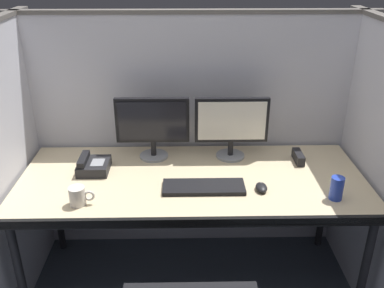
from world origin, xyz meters
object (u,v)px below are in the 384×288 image
monitor_right (232,124)px  coffee_mug (78,196)px  keyboard_main (204,187)px  red_stapler (298,157)px  desk (192,186)px  computer_mouse (261,187)px  desk_phone (93,165)px  monitor_left (152,124)px  soda_can (337,188)px

monitor_right → coffee_mug: size_ratio=3.41×
monitor_right → keyboard_main: (-0.18, -0.37, -0.20)m
monitor_right → red_stapler: (0.40, -0.07, -0.19)m
desk → computer_mouse: (0.36, -0.13, 0.07)m
keyboard_main → desk_phone: size_ratio=2.26×
desk → monitor_left: (-0.23, 0.27, 0.27)m
coffee_mug → desk_phone: (0.01, 0.34, -0.01)m
computer_mouse → desk_phone: 0.95m
desk → monitor_left: monitor_left is taller
desk → computer_mouse: size_ratio=19.79×
keyboard_main → computer_mouse: (0.30, -0.02, 0.01)m
soda_can → red_stapler: bearing=101.7°
monitor_left → desk: bearing=-49.6°
keyboard_main → desk_phone: desk_phone is taller
desk → monitor_left: bearing=130.4°
monitor_right → computer_mouse: size_ratio=4.48×
monitor_right → coffee_mug: 0.96m
monitor_right → desk_phone: monitor_right is taller
monitor_left → monitor_right: 0.46m
desk → coffee_mug: size_ratio=15.08×
desk → keyboard_main: keyboard_main is taller
soda_can → desk_phone: bearing=166.0°
monitor_right → soda_can: (0.48, -0.48, -0.15)m
monitor_right → red_stapler: bearing=-9.5°
monitor_right → computer_mouse: bearing=-72.6°
computer_mouse → coffee_mug: size_ratio=0.76×
keyboard_main → soda_can: soda_can is taller
desk → monitor_right: 0.44m
monitor_right → red_stapler: size_ratio=2.87×
monitor_right → desk_phone: size_ratio=2.26×
keyboard_main → red_stapler: size_ratio=2.87×
monitor_right → computer_mouse: 0.46m
computer_mouse → coffee_mug: coffee_mug is taller
red_stapler → desk: bearing=-162.9°
computer_mouse → red_stapler: 0.42m
desk → red_stapler: size_ratio=12.67×
monitor_left → coffee_mug: bearing=-123.5°
red_stapler → soda_can: 0.42m
monitor_left → red_stapler: monitor_left is taller
monitor_left → desk_phone: (-0.33, -0.17, -0.18)m
desk → computer_mouse: bearing=-20.0°
monitor_right → soda_can: monitor_right is taller
desk_phone → soda_can: bearing=-14.0°
red_stapler → soda_can: (0.09, -0.41, 0.03)m
desk → desk_phone: size_ratio=10.00×
coffee_mug → computer_mouse: bearing=7.0°
monitor_left → monitor_right: same height
red_stapler → coffee_mug: coffee_mug is taller
desk → desk_phone: 0.57m
monitor_right → keyboard_main: 0.46m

